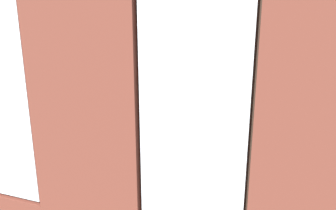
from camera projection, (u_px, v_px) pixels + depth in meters
ground_plane at (179, 161)px, 5.78m from camera, size 6.25×6.59×0.10m
brick_wall_with_windows at (85, 127)px, 2.73m from camera, size 5.65×0.30×3.18m
white_wall_right at (47, 72)px, 6.10m from camera, size 0.10×5.59×3.18m
couch_by_window at (69, 195)px, 3.87m from camera, size 1.86×0.87×0.80m
couch_left at (303, 172)px, 4.53m from camera, size 0.87×1.75×0.80m
coffee_table at (171, 134)px, 6.06m from camera, size 1.36×0.75×0.42m
cup_ceramic at (165, 127)px, 6.17m from camera, size 0.08×0.08×0.10m
candle_jar at (171, 129)px, 6.03m from camera, size 0.08×0.08×0.09m
table_plant_small at (191, 127)px, 6.02m from camera, size 0.10×0.10×0.17m
remote_black at (150, 131)px, 6.07m from camera, size 0.18×0.10×0.02m
remote_gray at (174, 133)px, 5.91m from camera, size 0.09×0.18×0.02m
media_console at (53, 139)px, 6.00m from camera, size 1.15×0.42×0.56m
tv_flatscreen at (50, 108)px, 5.85m from camera, size 1.05×0.20×0.74m
potted_plant_corner_near_left at (301, 112)px, 7.00m from camera, size 0.65×0.65×0.84m
potted_plant_between_couches at (171, 188)px, 3.39m from camera, size 0.75×0.75×0.97m
potted_plant_foreground_right at (128, 90)px, 8.31m from camera, size 1.01×0.87×1.35m
potted_plant_mid_room_small at (211, 134)px, 6.39m from camera, size 0.26×0.26×0.38m
potted_plant_by_left_couch at (275, 142)px, 5.89m from camera, size 0.25×0.25×0.41m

